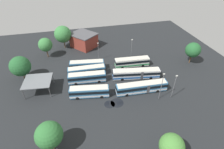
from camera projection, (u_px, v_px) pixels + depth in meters
ground_plane at (113, 80)px, 59.53m from camera, size 97.30×97.30×0.00m
bus_row0_slot0 at (132, 62)px, 65.16m from camera, size 13.06×3.53×3.46m
bus_row0_slot2 at (136, 74)px, 59.23m from camera, size 16.21×5.14×3.46m
bus_row0_slot4 at (142, 87)px, 53.45m from camera, size 16.12×3.46×3.46m
bus_row1_slot0 at (87, 65)px, 63.46m from camera, size 12.63×4.26×3.46m
bus_row1_slot1 at (87, 71)px, 60.47m from camera, size 13.02×3.14×3.46m
bus_row1_slot2 at (87, 77)px, 57.49m from camera, size 12.59×3.69×3.46m
bus_row1_slot4 at (89, 92)px, 51.88m from camera, size 12.02×4.45×3.46m
depot_building at (84, 40)px, 77.27m from camera, size 13.51×13.71×6.16m
maintenance_shelter at (37, 81)px, 52.68m from camera, size 8.94×8.31×4.06m
lamp_post_mid_lot at (161, 86)px, 49.01m from camera, size 0.56×0.28×9.34m
lamp_post_near_entrance at (174, 86)px, 49.97m from camera, size 0.56×0.28×8.16m
lamp_post_far_corner at (131, 49)px, 67.61m from camera, size 0.56×0.28×8.57m
lamp_post_by_building at (98, 51)px, 67.44m from camera, size 0.56×0.28×7.45m
tree_south_edge at (193, 50)px, 64.75m from camera, size 5.62×5.62×8.47m
tree_north_edge at (172, 146)px, 34.64m from camera, size 5.11×5.11×7.36m
tree_east_edge at (49, 135)px, 35.99m from camera, size 5.82×5.82×8.29m
tree_northeast at (20, 66)px, 56.74m from camera, size 6.68×6.68×8.57m
tree_northwest at (45, 45)px, 68.38m from camera, size 5.42×5.42×8.26m
tree_west_edge at (63, 34)px, 74.40m from camera, size 7.21×7.21×10.03m
puddle_between_rows at (117, 103)px, 50.68m from camera, size 3.82×3.82×0.01m
puddle_near_shelter at (107, 72)px, 63.21m from camera, size 2.15×2.15×0.01m
puddle_centre_drain at (110, 104)px, 50.21m from camera, size 3.15×3.15×0.01m
puddle_front_lane at (76, 67)px, 65.53m from camera, size 1.74×1.74×0.01m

